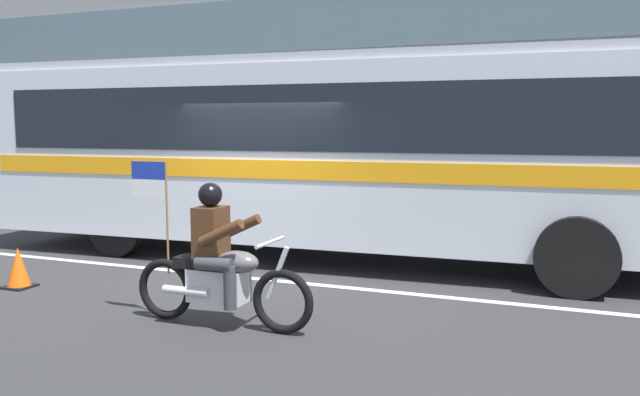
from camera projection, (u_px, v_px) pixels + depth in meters
name	position (u px, v px, depth m)	size (l,w,h in m)	color
ground_plane	(264.00, 269.00, 9.84)	(60.00, 60.00, 0.00)	#2B2B2D
sidewalk_curb	(366.00, 219.00, 14.54)	(28.00, 3.80, 0.15)	#B7B2A8
lane_center_stripe	(245.00, 278.00, 9.29)	(26.60, 0.14, 0.01)	silver
transit_bus	(355.00, 144.00, 10.35)	(12.29, 3.09, 3.22)	silver
motorcycle_with_rider	(219.00, 266.00, 7.00)	(2.20, 0.64, 1.78)	black
fire_hydrant	(531.00, 212.00, 12.45)	(0.22, 0.30, 0.75)	#4C8C3F
traffic_cone	(19.00, 269.00, 8.71)	(0.36, 0.36, 0.55)	#EA590F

